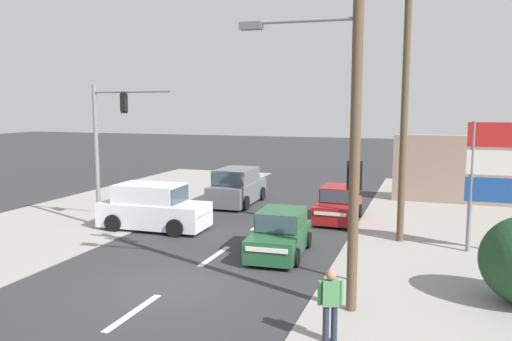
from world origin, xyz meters
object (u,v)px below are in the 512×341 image
hatchback_kerbside_parked (338,205)px  traffic_signal_mast (107,137)px  shopping_plaza_sign (499,169)px  pedestal_signal_right_kerb (354,200)px  suv_crossing_left (237,187)px  hatchback_receding_far (280,234)px  pedestrian_at_kerb (330,301)px  suv_oncoming_near (153,208)px  utility_pole_midground_right (405,100)px  utility_pole_foreground_right (351,97)px

hatchback_kerbside_parked → traffic_signal_mast: bearing=-153.6°
shopping_plaza_sign → pedestal_signal_right_kerb: bearing=-134.4°
shopping_plaza_sign → suv_crossing_left: 13.10m
shopping_plaza_sign → hatchback_receding_far: (-7.04, -2.45, -2.28)m
hatchback_receding_far → pedestrian_at_kerb: 6.59m
hatchback_kerbside_parked → suv_oncoming_near: size_ratio=0.80×
utility_pole_midground_right → hatchback_kerbside_parked: (-2.83, 2.78, -4.63)m
hatchback_kerbside_parked → utility_pole_foreground_right: bearing=-79.1°
utility_pole_foreground_right → hatchback_kerbside_parked: 11.13m
suv_crossing_left → hatchback_receding_far: size_ratio=1.23×
utility_pole_foreground_right → suv_crossing_left: 14.88m
pedestal_signal_right_kerb → shopping_plaza_sign: bearing=45.6°
suv_crossing_left → hatchback_kerbside_parked: 6.05m
suv_crossing_left → pedestal_signal_right_kerb: bearing=-52.8°
pedestal_signal_right_kerb → pedestrian_at_kerb: (0.11, -4.01, -1.49)m
traffic_signal_mast → suv_oncoming_near: 3.54m
suv_oncoming_near → utility_pole_midground_right: bearing=7.9°
suv_oncoming_near → pedestrian_at_kerb: 11.74m
pedestal_signal_right_kerb → suv_crossing_left: bearing=127.2°
shopping_plaza_sign → pedestrian_at_kerb: 9.57m
pedestal_signal_right_kerb → hatchback_receding_far: size_ratio=0.96×
utility_pole_foreground_right → pedestal_signal_right_kerb: (-0.16, 2.16, -2.91)m
pedestal_signal_right_kerb → suv_crossing_left: (-7.45, 9.82, -1.53)m
traffic_signal_mast → hatchback_receding_far: traffic_signal_mast is taller
suv_crossing_left → hatchback_receding_far: 9.20m
traffic_signal_mast → shopping_plaza_sign: traffic_signal_mast is taller
utility_pole_midground_right → shopping_plaza_sign: 4.02m
suv_oncoming_near → hatchback_receding_far: bearing=-15.9°
utility_pole_foreground_right → pedestrian_at_kerb: (-0.05, -1.85, -4.40)m
utility_pole_midground_right → hatchback_receding_far: bearing=-141.2°
pedestal_signal_right_kerb → suv_crossing_left: pedestal_signal_right_kerb is taller
pedestal_signal_right_kerb → hatchback_kerbside_parked: pedestal_signal_right_kerb is taller
utility_pole_foreground_right → pedestrian_at_kerb: size_ratio=6.09×
suv_crossing_left → suv_oncoming_near: same height
utility_pole_midground_right → pedestrian_at_kerb: 10.08m
utility_pole_foreground_right → utility_pole_midground_right: 7.22m
suv_crossing_left → hatchback_receding_far: (4.69, -7.91, -0.18)m
utility_pole_foreground_right → shopping_plaza_sign: bearing=57.8°
shopping_plaza_sign → hatchback_kerbside_parked: 7.30m
suv_oncoming_near → pedestrian_at_kerb: (8.91, -7.65, 0.04)m
pedestal_signal_right_kerb → utility_pole_foreground_right: bearing=-85.7°
hatchback_receding_far → suv_oncoming_near: suv_oncoming_near is taller
utility_pole_foreground_right → shopping_plaza_sign: utility_pole_foreground_right is taller
suv_crossing_left → hatchback_receding_far: bearing=-59.4°
hatchback_kerbside_parked → suv_oncoming_near: suv_oncoming_near is taller
utility_pole_midground_right → hatchback_kerbside_parked: 6.10m
suv_oncoming_near → pedestrian_at_kerb: bearing=-40.6°
utility_pole_midground_right → suv_oncoming_near: utility_pole_midground_right is taller
hatchback_receding_far → hatchback_kerbside_parked: (1.01, 5.87, 0.00)m
hatchback_receding_far → pedestrian_at_kerb: bearing=-64.1°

